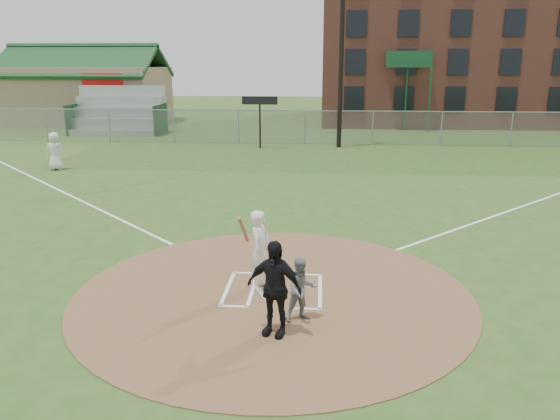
# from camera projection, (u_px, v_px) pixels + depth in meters

# --- Properties ---
(ground) EXTENTS (140.00, 140.00, 0.00)m
(ground) POSITION_uv_depth(u_px,v_px,m) (273.00, 293.00, 11.61)
(ground) COLOR #2E531C
(ground) RESTS_ON ground
(dirt_circle) EXTENTS (8.40, 8.40, 0.02)m
(dirt_circle) POSITION_uv_depth(u_px,v_px,m) (273.00, 293.00, 11.60)
(dirt_circle) COLOR brown
(dirt_circle) RESTS_ON ground
(home_plate) EXTENTS (0.58, 0.58, 0.03)m
(home_plate) POSITION_uv_depth(u_px,v_px,m) (271.00, 294.00, 11.47)
(home_plate) COLOR silver
(home_plate) RESTS_ON dirt_circle
(foul_line_first) EXTENTS (17.04, 17.04, 0.01)m
(foul_line_first) POSITION_uv_depth(u_px,v_px,m) (544.00, 199.00, 19.62)
(foul_line_first) COLOR white
(foul_line_first) RESTS_ON ground
(foul_line_third) EXTENTS (17.04, 17.04, 0.01)m
(foul_line_third) POSITION_uv_depth(u_px,v_px,m) (60.00, 190.00, 20.92)
(foul_line_third) COLOR white
(foul_line_third) RESTS_ON ground
(catcher) EXTENTS (0.74, 0.68, 1.25)m
(catcher) POSITION_uv_depth(u_px,v_px,m) (302.00, 289.00, 10.21)
(catcher) COLOR gray
(catcher) RESTS_ON dirt_circle
(umpire) EXTENTS (1.12, 0.75, 1.76)m
(umpire) POSITION_uv_depth(u_px,v_px,m) (274.00, 288.00, 9.62)
(umpire) COLOR black
(umpire) RESTS_ON dirt_circle
(ondeck_player) EXTENTS (0.88, 0.61, 1.72)m
(ondeck_player) POSITION_uv_depth(u_px,v_px,m) (55.00, 151.00, 24.75)
(ondeck_player) COLOR silver
(ondeck_player) RESTS_ON ground
(batters_boxes) EXTENTS (2.08, 1.88, 0.01)m
(batters_boxes) POSITION_uv_depth(u_px,v_px,m) (274.00, 289.00, 11.74)
(batters_boxes) COLOR white
(batters_boxes) RESTS_ON dirt_circle
(batter_at_plate) EXTENTS (0.67, 1.06, 1.78)m
(batter_at_plate) POSITION_uv_depth(u_px,v_px,m) (260.00, 250.00, 11.65)
(batter_at_plate) COLOR white
(batter_at_plate) RESTS_ON dirt_circle
(outfield_fence) EXTENTS (56.08, 0.08, 2.03)m
(outfield_fence) POSITION_uv_depth(u_px,v_px,m) (305.00, 127.00, 32.52)
(outfield_fence) COLOR slate
(outfield_fence) RESTS_ON ground
(bleachers) EXTENTS (6.08, 3.20, 3.20)m
(bleachers) POSITION_uv_depth(u_px,v_px,m) (117.00, 110.00, 37.35)
(bleachers) COLOR #B7BABF
(bleachers) RESTS_ON ground
(clubhouse) EXTENTS (12.20, 8.71, 6.23)m
(clubhouse) POSITION_uv_depth(u_px,v_px,m) (87.00, 93.00, 44.04)
(clubhouse) COLOR #9B8569
(clubhouse) RESTS_ON ground
(brick_warehouse) EXTENTS (30.00, 17.17, 15.00)m
(brick_warehouse) POSITION_uv_depth(u_px,v_px,m) (505.00, 28.00, 45.04)
(brick_warehouse) COLOR brown
(brick_warehouse) RESTS_ON ground
(light_pole) EXTENTS (1.20, 0.30, 12.22)m
(light_pole) POSITION_uv_depth(u_px,v_px,m) (342.00, 28.00, 29.95)
(light_pole) COLOR black
(light_pole) RESTS_ON ground
(scoreboard_sign) EXTENTS (2.00, 0.10, 2.93)m
(scoreboard_sign) POSITION_uv_depth(u_px,v_px,m) (260.00, 106.00, 30.61)
(scoreboard_sign) COLOR black
(scoreboard_sign) RESTS_ON ground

